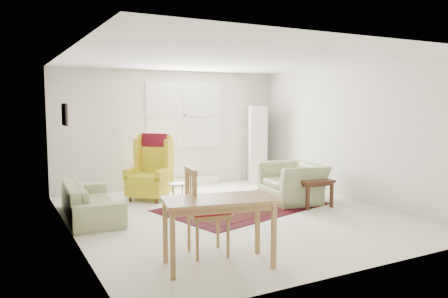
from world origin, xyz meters
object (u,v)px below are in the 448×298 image
sofa (91,193)px  stool (176,194)px  desk_chair (208,211)px  desk (218,232)px  cabinet (257,144)px  coffee_table (311,192)px  wingback_chair (149,167)px  armchair (293,179)px

sofa → stool: sofa is taller
desk_chair → desk: bearing=-179.9°
sofa → stool: bearing=-82.6°
sofa → cabinet: cabinet is taller
sofa → coffee_table: 3.75m
sofa → wingback_chair: 1.48m
armchair → sofa: bearing=-94.3°
stool → cabinet: size_ratio=0.23×
coffee_table → desk: 3.29m
coffee_table → desk: size_ratio=0.49×
desk_chair → sofa: bearing=29.0°
sofa → wingback_chair: size_ratio=1.55×
coffee_table → stool: bearing=151.6°
sofa → desk: sofa is taller
cabinet → desk: bearing=-103.1°
desk → desk_chair: bearing=81.5°
coffee_table → desk_chair: 3.06m
sofa → wingback_chair: bearing=-54.1°
stool → desk_chair: bearing=-103.3°
coffee_table → desk: (-2.76, -1.78, 0.14)m
stool → desk: (-0.66, -2.92, 0.18)m
armchair → desk_chair: (-2.61, -1.81, 0.11)m
coffee_table → desk_chair: desk_chair is taller
sofa → armchair: armchair is taller
wingback_chair → stool: wingback_chair is taller
cabinet → sofa: bearing=-136.6°
sofa → stool: 1.52m
wingback_chair → stool: size_ratio=3.05×
coffee_table → desk_chair: size_ratio=0.57×
coffee_table → cabinet: 2.57m
armchair → cabinet: 2.16m
sofa → armchair: size_ratio=1.77×
stool → wingback_chair: bearing=112.1°
sofa → desk: size_ratio=1.59×
sofa → armchair: (3.51, -0.61, 0.04)m
desk → desk_chair: desk_chair is taller
wingback_chair → armchair: bearing=11.4°
cabinet → desk: 5.32m
armchair → stool: bearing=-104.3°
stool → desk_chair: size_ratio=0.38×
sofa → armchair: bearing=-96.8°
coffee_table → armchair: bearing=103.1°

